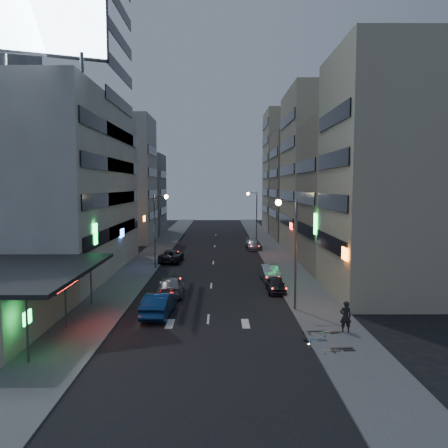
{
  "coord_description": "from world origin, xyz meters",
  "views": [
    {
      "loc": [
        0.83,
        -25.2,
        9.14
      ],
      "look_at": [
        1.22,
        19.64,
        5.17
      ],
      "focal_mm": 35.0,
      "sensor_mm": 36.0,
      "label": 1
    }
  ],
  "objects_px": {
    "parked_car_left": "(171,256)",
    "person": "(346,317)",
    "road_car_blue": "(159,304)",
    "scooter_blue": "(325,330)",
    "parked_car_right_near": "(276,285)",
    "scooter_silver_b": "(336,321)",
    "scooter_silver_a": "(338,340)",
    "scooter_black_b": "(325,322)",
    "parked_car_right_far": "(254,244)",
    "scooter_black_a": "(353,338)",
    "road_car_silver": "(171,286)",
    "parked_car_right_mid": "(270,273)"
  },
  "relations": [
    {
      "from": "parked_car_left",
      "to": "person",
      "type": "xyz_separation_m",
      "value": [
        13.56,
        -25.58,
        0.35
      ]
    },
    {
      "from": "road_car_blue",
      "to": "scooter_blue",
      "type": "height_order",
      "value": "road_car_blue"
    },
    {
      "from": "parked_car_right_near",
      "to": "scooter_silver_b",
      "type": "height_order",
      "value": "scooter_silver_b"
    },
    {
      "from": "parked_car_left",
      "to": "person",
      "type": "height_order",
      "value": "person"
    },
    {
      "from": "person",
      "to": "scooter_silver_a",
      "type": "bearing_deg",
      "value": 67.09
    },
    {
      "from": "parked_car_right_near",
      "to": "scooter_black_b",
      "type": "distance_m",
      "value": 10.5
    },
    {
      "from": "parked_car_right_near",
      "to": "scooter_silver_b",
      "type": "bearing_deg",
      "value": -75.64
    },
    {
      "from": "road_car_blue",
      "to": "scooter_black_b",
      "type": "relative_size",
      "value": 2.9
    },
    {
      "from": "parked_car_right_far",
      "to": "scooter_black_a",
      "type": "height_order",
      "value": "parked_car_right_far"
    },
    {
      "from": "scooter_black_a",
      "to": "scooter_black_b",
      "type": "height_order",
      "value": "scooter_black_a"
    },
    {
      "from": "parked_car_left",
      "to": "scooter_silver_a",
      "type": "bearing_deg",
      "value": 116.75
    },
    {
      "from": "scooter_black_a",
      "to": "parked_car_right_near",
      "type": "bearing_deg",
      "value": 8.42
    },
    {
      "from": "road_car_blue",
      "to": "road_car_silver",
      "type": "xyz_separation_m",
      "value": [
        0.21,
        5.69,
        -0.07
      ]
    },
    {
      "from": "road_car_silver",
      "to": "scooter_silver_b",
      "type": "xyz_separation_m",
      "value": [
        11.35,
        -9.32,
        -0.03
      ]
    },
    {
      "from": "road_car_blue",
      "to": "scooter_blue",
      "type": "bearing_deg",
      "value": 157.84
    },
    {
      "from": "road_car_silver",
      "to": "scooter_black_b",
      "type": "height_order",
      "value": "road_car_silver"
    },
    {
      "from": "scooter_black_b",
      "to": "road_car_silver",
      "type": "bearing_deg",
      "value": 43.64
    },
    {
      "from": "parked_car_right_far",
      "to": "road_car_blue",
      "type": "height_order",
      "value": "road_car_blue"
    },
    {
      "from": "parked_car_right_far",
      "to": "person",
      "type": "bearing_deg",
      "value": -88.52
    },
    {
      "from": "scooter_silver_a",
      "to": "scooter_black_b",
      "type": "bearing_deg",
      "value": -11.59
    },
    {
      "from": "scooter_silver_a",
      "to": "scooter_silver_b",
      "type": "bearing_deg",
      "value": -25.0
    },
    {
      "from": "scooter_silver_a",
      "to": "scooter_silver_b",
      "type": "distance_m",
      "value": 3.14
    },
    {
      "from": "scooter_black_b",
      "to": "scooter_silver_b",
      "type": "xyz_separation_m",
      "value": [
        0.73,
        0.05,
        0.07
      ]
    },
    {
      "from": "road_car_silver",
      "to": "scooter_black_a",
      "type": "xyz_separation_m",
      "value": [
        11.49,
        -12.26,
        -0.05
      ]
    },
    {
      "from": "person",
      "to": "scooter_black_b",
      "type": "relative_size",
      "value": 1.13
    },
    {
      "from": "parked_car_right_mid",
      "to": "scooter_black_b",
      "type": "xyz_separation_m",
      "value": [
        1.73,
        -15.05,
        -0.08
      ]
    },
    {
      "from": "parked_car_right_mid",
      "to": "scooter_silver_b",
      "type": "relative_size",
      "value": 2.24
    },
    {
      "from": "scooter_black_b",
      "to": "parked_car_right_near",
      "type": "bearing_deg",
      "value": 4.52
    },
    {
      "from": "parked_car_right_far",
      "to": "person",
      "type": "xyz_separation_m",
      "value": [
        2.94,
        -35.7,
        0.37
      ]
    },
    {
      "from": "parked_car_right_mid",
      "to": "parked_car_right_far",
      "type": "height_order",
      "value": "parked_car_right_mid"
    },
    {
      "from": "road_car_blue",
      "to": "parked_car_right_mid",
      "type": "bearing_deg",
      "value": -124.97
    },
    {
      "from": "parked_car_right_mid",
      "to": "road_car_blue",
      "type": "bearing_deg",
      "value": -133.35
    },
    {
      "from": "person",
      "to": "parked_car_right_mid",
      "type": "bearing_deg",
      "value": -78.08
    },
    {
      "from": "parked_car_right_mid",
      "to": "scooter_silver_a",
      "type": "distance_m",
      "value": 18.14
    },
    {
      "from": "person",
      "to": "scooter_black_a",
      "type": "distance_m",
      "value": 2.65
    },
    {
      "from": "parked_car_right_mid",
      "to": "parked_car_left",
      "type": "distance_m",
      "value": 14.75
    },
    {
      "from": "parked_car_right_near",
      "to": "person",
      "type": "bearing_deg",
      "value": -73.64
    },
    {
      "from": "scooter_silver_a",
      "to": "scooter_black_b",
      "type": "relative_size",
      "value": 0.93
    },
    {
      "from": "road_car_blue",
      "to": "scooter_black_b",
      "type": "height_order",
      "value": "road_car_blue"
    },
    {
      "from": "scooter_silver_a",
      "to": "scooter_blue",
      "type": "height_order",
      "value": "scooter_blue"
    },
    {
      "from": "road_car_silver",
      "to": "parked_car_right_far",
      "type": "bearing_deg",
      "value": -111.68
    },
    {
      "from": "road_car_blue",
      "to": "person",
      "type": "xyz_separation_m",
      "value": [
        12.04,
        -3.97,
        0.27
      ]
    },
    {
      "from": "parked_car_right_mid",
      "to": "scooter_black_a",
      "type": "height_order",
      "value": "parked_car_right_mid"
    },
    {
      "from": "parked_car_right_near",
      "to": "parked_car_right_far",
      "type": "height_order",
      "value": "parked_car_right_far"
    },
    {
      "from": "parked_car_right_near",
      "to": "parked_car_right_mid",
      "type": "relative_size",
      "value": 0.86
    },
    {
      "from": "parked_car_left",
      "to": "scooter_silver_b",
      "type": "relative_size",
      "value": 2.71
    },
    {
      "from": "road_car_silver",
      "to": "scooter_blue",
      "type": "height_order",
      "value": "road_car_silver"
    },
    {
      "from": "parked_car_right_mid",
      "to": "road_car_blue",
      "type": "xyz_separation_m",
      "value": [
        -9.1,
        -11.38,
        0.1
      ]
    },
    {
      "from": "parked_car_left",
      "to": "road_car_blue",
      "type": "distance_m",
      "value": 21.67
    },
    {
      "from": "parked_car_right_near",
      "to": "parked_car_left",
      "type": "height_order",
      "value": "parked_car_left"
    }
  ]
}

